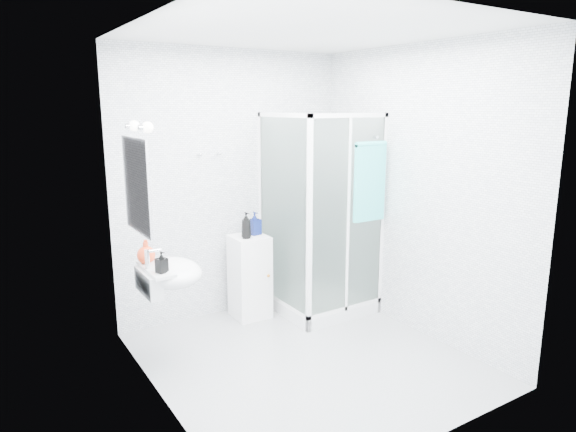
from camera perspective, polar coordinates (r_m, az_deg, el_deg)
room at (r=4.00m, az=2.08°, el=1.12°), size 2.40×2.60×2.60m
shower_enclosure at (r=5.20m, az=3.32°, el=-5.99°), size 0.90×0.95×2.00m
wall_basin at (r=4.09m, az=-13.19°, el=-6.24°), size 0.46×0.56×0.35m
mirror at (r=3.87m, az=-16.47°, el=3.26°), size 0.02×0.60×0.70m
vanity_lights at (r=3.85m, az=-16.13°, el=9.52°), size 0.10×0.40×0.08m
wall_hooks at (r=4.93m, az=-8.68°, el=6.84°), size 0.23×0.06×0.03m
storage_cabinet at (r=5.11m, az=-4.25°, el=-6.74°), size 0.35×0.37×0.82m
hand_towel at (r=4.86m, az=9.08°, el=4.00°), size 0.35×0.05×0.75m
shampoo_bottle_a at (r=4.89m, az=-4.67°, el=-1.05°), size 0.11×0.11×0.25m
shampoo_bottle_b at (r=5.03m, az=-3.73°, el=-0.81°), size 0.11×0.12×0.23m
soap_dispenser_orange at (r=4.16m, az=-15.51°, el=-3.81°), size 0.18×0.18×0.18m
soap_dispenser_black at (r=3.89m, az=-13.87°, el=-4.99°), size 0.09×0.09×0.16m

